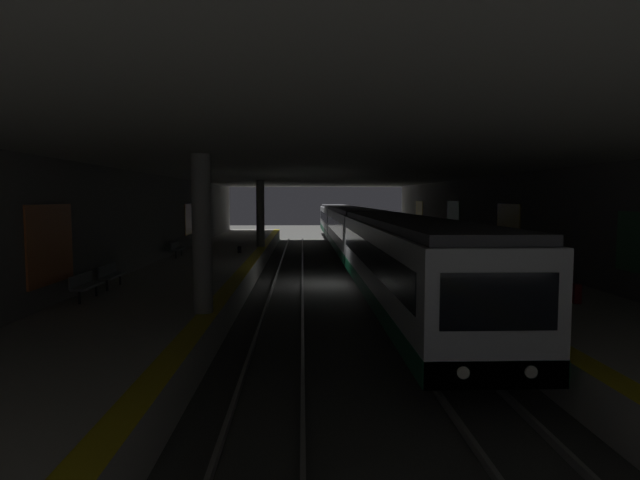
{
  "coord_description": "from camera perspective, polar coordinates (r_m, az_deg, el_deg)",
  "views": [
    {
      "loc": [
        -26.8,
        1.48,
        4.34
      ],
      "look_at": [
        6.72,
        0.36,
        1.73
      ],
      "focal_mm": 29.86,
      "sensor_mm": 36.0,
      "label": 1
    }
  ],
  "objects": [
    {
      "name": "trash_bin",
      "position": [
        22.78,
        22.19,
        -3.1
      ],
      "size": [
        0.44,
        0.44,
        0.85
      ],
      "color": "#595B5E",
      "rests_on": "platform_left"
    },
    {
      "name": "wall_left",
      "position": [
        29.03,
        20.22,
        1.14
      ],
      "size": [
        60.0,
        0.56,
        5.6
      ],
      "color": "slate",
      "rests_on": "ground"
    },
    {
      "name": "person_waiting_near",
      "position": [
        34.12,
        15.07,
        0.16
      ],
      "size": [
        0.6,
        0.22,
        1.54
      ],
      "color": "#2A2A2A",
      "rests_on": "platform_left"
    },
    {
      "name": "backpack_on_floor",
      "position": [
        32.67,
        -8.63,
        -1.02
      ],
      "size": [
        0.3,
        0.2,
        0.4
      ],
      "color": "black",
      "rests_on": "platform_right"
    },
    {
      "name": "bench_right_mid",
      "position": [
        21.09,
        -21.47,
        -3.39
      ],
      "size": [
        1.7,
        0.47,
        0.86
      ],
      "color": "#262628",
      "rests_on": "platform_right"
    },
    {
      "name": "track_left",
      "position": [
        27.38,
        5.86,
        -4.52
      ],
      "size": [
        60.0,
        1.53,
        0.16
      ],
      "color": "gray",
      "rests_on": "ground"
    },
    {
      "name": "pillar_near",
      "position": [
        15.57,
        -12.52,
        0.62
      ],
      "size": [
        0.56,
        0.56,
        4.55
      ],
      "color": "gray",
      "rests_on": "platform_right"
    },
    {
      "name": "pillar_far",
      "position": [
        36.57,
        -6.41,
        2.83
      ],
      "size": [
        0.56,
        0.56,
        4.55
      ],
      "color": "gray",
      "rests_on": "platform_right"
    },
    {
      "name": "bench_right_near",
      "position": [
        18.9,
        -23.87,
        -4.34
      ],
      "size": [
        1.7,
        0.47,
        0.86
      ],
      "color": "#262628",
      "rests_on": "platform_right"
    },
    {
      "name": "platform_left",
      "position": [
        28.23,
        14.66,
        -3.46
      ],
      "size": [
        60.0,
        5.3,
        1.06
      ],
      "color": "#B7B2A8",
      "rests_on": "ground"
    },
    {
      "name": "bench_right_far",
      "position": [
        30.98,
        -15.06,
        -0.82
      ],
      "size": [
        1.7,
        0.47,
        0.86
      ],
      "color": "#262628",
      "rests_on": "platform_right"
    },
    {
      "name": "ground_plane",
      "position": [
        27.19,
        1.24,
        -4.73
      ],
      "size": [
        120.0,
        120.0,
        0.0
      ],
      "primitive_type": "plane",
      "color": "#42423F"
    },
    {
      "name": "suitcase_rolling",
      "position": [
        18.65,
        25.71,
        -5.17
      ],
      "size": [
        0.33,
        0.23,
        0.92
      ],
      "color": "maroon",
      "rests_on": "platform_left"
    },
    {
      "name": "platform_right",
      "position": [
        27.54,
        -12.52,
        -3.61
      ],
      "size": [
        60.0,
        5.3,
        1.06
      ],
      "color": "#B7B2A8",
      "rests_on": "ground"
    },
    {
      "name": "metro_train",
      "position": [
        38.5,
        3.58,
        1.0
      ],
      "size": [
        57.09,
        2.83,
        3.49
      ],
      "color": "silver",
      "rests_on": "track_left"
    },
    {
      "name": "bench_left_mid",
      "position": [
        33.03,
        15.75,
        -0.52
      ],
      "size": [
        1.7,
        0.47,
        0.86
      ],
      "color": "#262628",
      "rests_on": "platform_left"
    },
    {
      "name": "ceiling_slab",
      "position": [
        26.88,
        1.27,
        7.57
      ],
      "size": [
        60.0,
        19.4,
        0.4
      ],
      "color": "beige",
      "rests_on": "wall_left"
    },
    {
      "name": "bench_left_near",
      "position": [
        23.06,
        23.88,
        -2.81
      ],
      "size": [
        1.7,
        0.47,
        0.86
      ],
      "color": "#262628",
      "rests_on": "platform_left"
    },
    {
      "name": "wall_right",
      "position": [
        28.0,
        -18.44,
        1.07
      ],
      "size": [
        60.0,
        0.56,
        5.6
      ],
      "color": "slate",
      "rests_on": "ground"
    },
    {
      "name": "person_walking_mid",
      "position": [
        21.42,
        19.53,
        -2.14
      ],
      "size": [
        0.6,
        0.23,
        1.7
      ],
      "color": "#303030",
      "rests_on": "platform_left"
    },
    {
      "name": "track_right",
      "position": [
        27.14,
        -3.41,
        -4.58
      ],
      "size": [
        60.0,
        1.53,
        0.16
      ],
      "color": "gray",
      "rests_on": "ground"
    }
  ]
}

